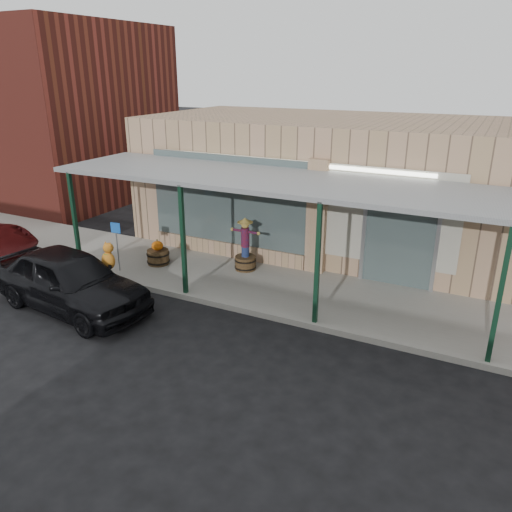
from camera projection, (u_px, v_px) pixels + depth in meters
The scene contains 9 objects.
ground at pixel (200, 353), 10.62m from camera, with size 120.00×120.00×0.00m, color black.
sidewalk at pixel (271, 287), 13.61m from camera, with size 40.00×3.20×0.15m, color gray.
storefront at pixel (329, 182), 16.71m from camera, with size 12.00×6.25×4.20m.
awning at pixel (272, 182), 12.54m from camera, with size 12.00×3.00×3.04m.
block_buildings_near at pixel (402, 131), 16.14m from camera, with size 61.00×8.00×8.00m.
barrel_scarecrow at pixel (245, 252), 14.46m from camera, with size 0.94×0.74×1.57m.
barrel_pumpkin at pixel (158, 255), 14.97m from camera, with size 0.70×0.70×0.77m.
handicap_sign at pixel (117, 240), 14.22m from camera, with size 0.30×0.06×1.45m.
parked_sedan at pixel (70, 280), 12.34m from camera, with size 4.65×2.32×1.59m.
Camera 1 is at (5.22, -7.69, 5.68)m, focal length 35.00 mm.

